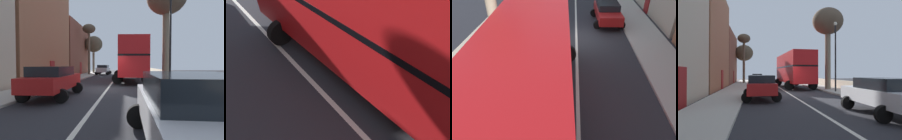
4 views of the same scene
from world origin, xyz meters
TOP-DOWN VIEW (x-y plane):
  - ground_plane at (0.00, 0.00)m, footprint 84.00×84.00m
  - road_centre_line at (0.00, 0.00)m, footprint 0.16×54.00m
  - sidewalk_left at (-4.90, 0.00)m, footprint 2.60×60.00m
  - sidewalk_right at (4.90, 0.00)m, footprint 2.60×60.00m
  - boundary_wall_right at (6.45, 0.00)m, footprint 0.36×54.00m
  - double_decker_bus at (1.70, 6.75)m, footprint 3.85×10.57m
  - parked_car_red_left_3 at (-2.50, -3.31)m, footprint 2.48×4.55m
  - litter_bin_right at (5.30, -4.01)m, footprint 0.55×0.55m

SIDE VIEW (x-z plane):
  - ground_plane at x=0.00m, z-range 0.00..0.00m
  - road_centre_line at x=0.00m, z-range 0.00..0.01m
  - sidewalk_left at x=-4.90m, z-range 0.00..0.12m
  - sidewalk_right at x=4.90m, z-range 0.00..0.12m
  - boundary_wall_right at x=6.45m, z-range 0.00..0.97m
  - litter_bin_right at x=5.30m, z-range 0.12..1.23m
  - parked_car_red_left_3 at x=-2.50m, z-range 0.12..1.75m
  - double_decker_bus at x=1.70m, z-range 0.32..4.38m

